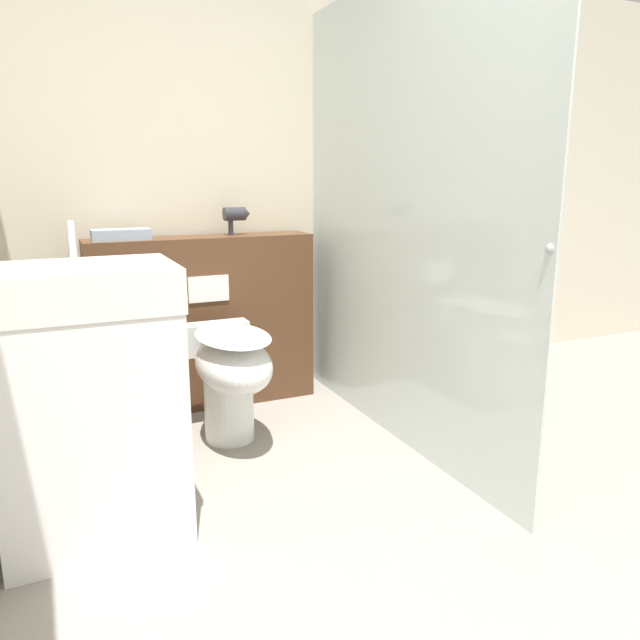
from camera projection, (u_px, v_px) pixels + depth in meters
name	position (u px, v px, depth m)	size (l,w,h in m)	color
ground_plane	(508.00, 634.00, 1.79)	(12.00, 12.00, 0.00)	gray
wall_back	(244.00, 181.00, 3.61)	(8.00, 0.06, 2.50)	beige
partition_panel	(204.00, 322.00, 3.49)	(1.23, 0.26, 0.96)	#51331E
shower_glass	(400.00, 218.00, 2.91)	(0.04, 1.98, 2.18)	silver
toilet	(231.00, 371.00, 2.98)	(0.34, 0.65, 0.57)	white
sink_vanity	(89.00, 405.00, 2.19)	(0.63, 0.46, 1.13)	white
hair_drier	(236.00, 215.00, 3.45)	(0.15, 0.07, 0.15)	#2D2D33
folded_towel	(121.00, 235.00, 3.19)	(0.29, 0.14, 0.06)	#8C9EAD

